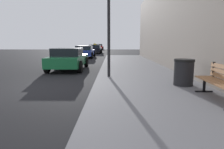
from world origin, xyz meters
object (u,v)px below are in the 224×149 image
Objects in this scene: car_red at (98,47)px; street_lamp at (108,2)px; bench at (222,80)px; car_black at (94,49)px; trash_bin at (183,72)px; car_yellow at (94,48)px; car_green at (67,59)px; car_blue at (84,52)px.

street_lamp is at bearing -85.58° from car_red.
car_black is (-5.27, 24.48, -0.02)m from bench.
car_black reaches higher than bench.
car_yellow reaches higher than trash_bin.
bench is at bearing -82.01° from car_red.
car_yellow is (-5.98, 31.86, -0.02)m from bench.
street_lamp is at bearing 131.80° from bench.
street_lamp is at bearing -83.78° from car_yellow.
trash_bin is at bearing -45.02° from car_green.
bench is 0.46× the size of car_green.
car_green reaches higher than bench.
street_lamp is 1.03× the size of car_red.
street_lamp is (-2.55, 1.71, 2.59)m from trash_bin.
car_blue reaches higher than bench.
bench is 8.59m from car_green.
car_red is (-0.54, 16.99, -0.00)m from car_black.
street_lamp is at bearing 146.10° from trash_bin.
car_blue is 15.79m from car_yellow.
trash_bin is 0.22× the size of car_green.
car_blue is 1.06× the size of car_yellow.
car_yellow is at bearing 91.17° from car_blue.
car_green is 25.13m from car_yellow.
bench is 0.42× the size of street_lamp.
car_green is 9.35m from car_blue.
bench is 25.04m from car_black.
bench is at bearing -50.22° from street_lamp.
bench is 0.41× the size of car_black.
car_green is 0.95× the size of car_yellow.
bench is at bearing -70.62° from car_blue.
street_lamp reaches higher than trash_bin.
trash_bin is 7.05m from car_green.
trash_bin is 4.01m from street_lamp.
car_green is 0.93× the size of car_red.
car_green is 0.90× the size of car_blue.
car_red is at bearing 89.04° from car_yellow.
car_red reaches higher than bench.
street_lamp is 21.30m from car_black.
street_lamp is 38.20m from car_red.
car_black is at bearing 96.49° from street_lamp.
car_black is (-4.94, 22.73, 0.05)m from trash_bin.
car_yellow is at bearing 100.61° from trash_bin.
trash_bin is at bearing -79.39° from car_yellow.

